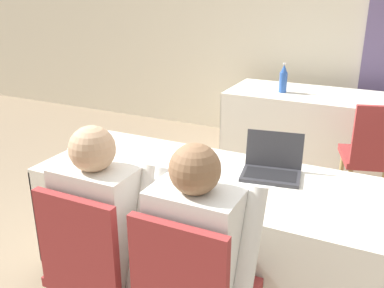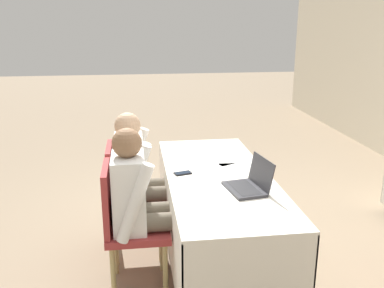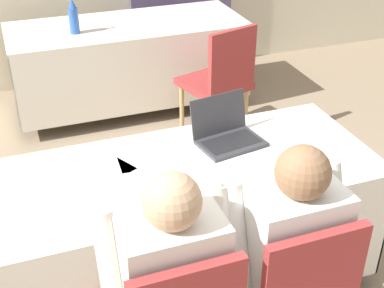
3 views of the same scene
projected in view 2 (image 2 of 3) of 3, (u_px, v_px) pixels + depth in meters
ground_plane at (217, 261)px, 3.44m from camera, size 24.00×24.00×0.00m
conference_table_near at (218, 196)px, 3.28m from camera, size 1.92×0.77×0.74m
laptop at (249, 184)px, 2.93m from camera, size 0.35×0.30×0.22m
cell_phone at (183, 173)px, 3.24m from camera, size 0.10×0.14×0.01m
paper_beside_laptop at (228, 160)px, 3.56m from camera, size 0.32×0.36×0.00m
paper_centre_table at (242, 186)px, 3.00m from camera, size 0.28×0.34×0.00m
paper_left_edge at (239, 167)px, 3.38m from camera, size 0.23×0.31×0.00m
chair_near_left at (127, 194)px, 3.43m from camera, size 0.44×0.44×0.93m
chair_near_right at (127, 221)px, 2.97m from camera, size 0.44×0.44×0.93m
person_checkered_shirt at (140, 175)px, 3.40m from camera, size 0.50×0.52×1.19m
person_white_shirt at (141, 199)px, 2.94m from camera, size 0.50×0.52×1.19m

